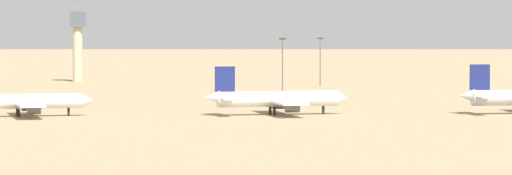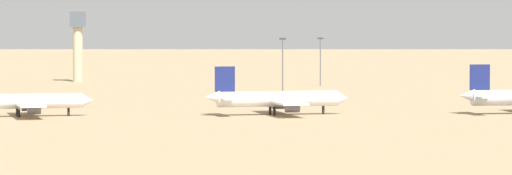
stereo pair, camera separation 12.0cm
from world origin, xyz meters
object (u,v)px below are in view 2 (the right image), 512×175
(light_pole_west, at_px, (320,58))
(light_pole_mid, at_px, (283,62))
(parked_jet_white_3, at_px, (22,101))
(control_tower, at_px, (78,39))
(parked_jet_navy_4, at_px, (276,99))

(light_pole_west, distance_m, light_pole_mid, 57.84)
(light_pole_west, bearing_deg, parked_jet_white_3, -124.42)
(control_tower, relative_size, light_pole_west, 1.55)
(parked_jet_navy_4, distance_m, light_pole_west, 142.54)
(control_tower, bearing_deg, light_pole_mid, -61.25)
(parked_jet_white_3, distance_m, control_tower, 176.71)
(light_pole_mid, bearing_deg, parked_jet_navy_4, -100.88)
(parked_jet_navy_4, bearing_deg, parked_jet_white_3, 173.36)
(parked_jet_white_3, bearing_deg, light_pole_mid, 43.38)
(parked_jet_white_3, height_order, parked_jet_navy_4, parked_jet_navy_4)
(parked_jet_white_3, bearing_deg, light_pole_west, 50.20)
(parked_jet_white_3, relative_size, light_pole_mid, 1.95)
(control_tower, distance_m, light_pole_mid, 107.98)
(parked_jet_white_3, xyz_separation_m, parked_jet_navy_4, (54.75, -2.88, 0.20))
(parked_jet_navy_4, xyz_separation_m, control_tower, (-35.80, 178.25, 10.43))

